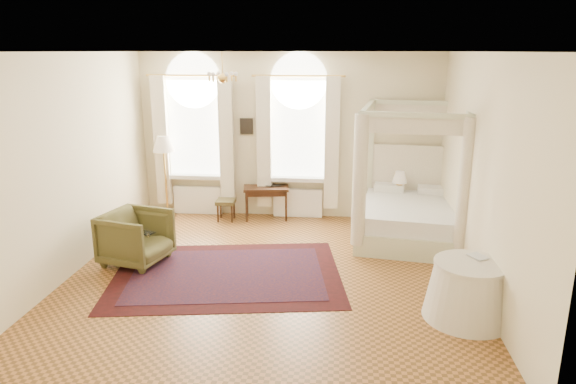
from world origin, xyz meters
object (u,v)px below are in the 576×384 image
Objects in this scene: canopy_bed at (409,210)px; nightstand at (398,209)px; coffee_table at (144,230)px; floor_lamp at (164,148)px; writing_desk at (266,192)px; armchair at (136,238)px; stool at (226,203)px; side_table at (468,291)px.

nightstand is at bearing 98.34° from canopy_bed.
nightstand is 4.80m from coffee_table.
floor_lamp is at bearing 169.46° from canopy_bed.
writing_desk is (-2.61, 0.10, 0.25)m from nightstand.
stool is at bearing -8.73° from armchair.
writing_desk is (-2.73, 0.89, 0.03)m from canopy_bed.
nightstand is 0.67× the size of writing_desk.
writing_desk is 2.23× the size of stool.
side_table reaches higher than nightstand.
writing_desk is at bearing -0.00° from floor_lamp.
side_table is (4.88, -1.28, -0.06)m from armchair.
nightstand is 0.68× the size of armchair.
canopy_bed is at bearing -81.66° from nightstand.
side_table is at bearing -19.69° from coffee_table.
armchair reaches higher than coffee_table.
nightstand is 0.88× the size of coffee_table.
writing_desk reaches higher than stool.
nightstand is 0.58× the size of side_table.
canopy_bed is 0.83m from nightstand.
nightstand is 1.51× the size of stool.
writing_desk is 2.67m from coffee_table.
writing_desk is 0.57× the size of floor_lamp.
nightstand is 0.39× the size of floor_lamp.
canopy_bed is 5.72× the size of stool.
coffee_table is (-1.82, -1.95, -0.20)m from writing_desk.
nightstand is 3.41m from stool.
armchair is 2.65m from floor_lamp.
coffee_table is (-0.06, 0.48, -0.05)m from armchair.
writing_desk is 0.84m from stool.
canopy_bed reaches higher than side_table.
armchair is at bearing -82.80° from coffee_table.
canopy_bed is 3.80× the size of nightstand.
canopy_bed reaches higher than writing_desk.
armchair is 5.05m from side_table.
writing_desk is at bearing 177.73° from nightstand.
armchair is at bearing -112.96° from stool.
stool is 0.39× the size of side_table.
nightstand is at bearing 1.09° from stool.
canopy_bed reaches higher than armchair.
floor_lamp is (-0.32, 2.43, 1.00)m from armchair.
writing_desk is 1.02× the size of armchair.
nightstand reaches higher than stool.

